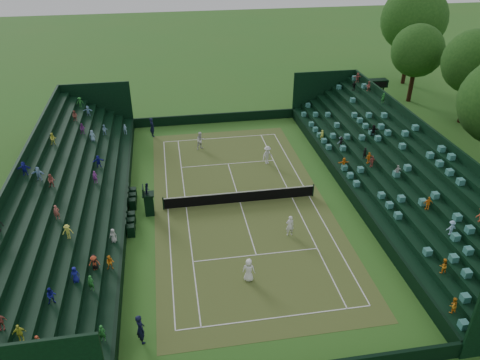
% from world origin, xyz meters
% --- Properties ---
extents(ground, '(160.00, 160.00, 0.00)m').
position_xyz_m(ground, '(0.00, 0.00, 0.00)').
color(ground, '#2D6921').
rests_on(ground, ground).
extents(court_surface, '(12.97, 26.77, 0.01)m').
position_xyz_m(court_surface, '(0.00, 0.00, 0.01)').
color(court_surface, '#386622').
rests_on(court_surface, ground).
extents(perimeter_wall_north, '(17.17, 0.20, 1.00)m').
position_xyz_m(perimeter_wall_north, '(0.00, 15.88, 0.50)').
color(perimeter_wall_north, black).
rests_on(perimeter_wall_north, ground).
extents(perimeter_wall_east, '(0.20, 31.77, 1.00)m').
position_xyz_m(perimeter_wall_east, '(8.48, 0.00, 0.50)').
color(perimeter_wall_east, black).
rests_on(perimeter_wall_east, ground).
extents(perimeter_wall_west, '(0.20, 31.77, 1.00)m').
position_xyz_m(perimeter_wall_west, '(-8.48, 0.00, 0.50)').
color(perimeter_wall_west, black).
rests_on(perimeter_wall_west, ground).
extents(north_grandstand, '(6.60, 32.00, 4.90)m').
position_xyz_m(north_grandstand, '(12.66, 0.00, 1.55)').
color(north_grandstand, black).
rests_on(north_grandstand, ground).
extents(south_grandstand, '(6.60, 32.00, 4.90)m').
position_xyz_m(south_grandstand, '(-12.66, 0.00, 1.55)').
color(south_grandstand, black).
rests_on(south_grandstand, ground).
extents(tennis_net, '(11.67, 0.10, 1.06)m').
position_xyz_m(tennis_net, '(0.00, 0.00, 0.53)').
color(tennis_net, black).
rests_on(tennis_net, ground).
extents(scoreboard_tower, '(2.00, 1.00, 3.70)m').
position_xyz_m(scoreboard_tower, '(17.75, 16.00, 3.14)').
color(scoreboard_tower, black).
rests_on(scoreboard_tower, ground).
extents(tree_row, '(12.55, 38.22, 12.03)m').
position_xyz_m(tree_row, '(24.08, 11.38, 6.94)').
color(tree_row, black).
rests_on(tree_row, ground).
extents(umpire_chair, '(0.84, 0.84, 2.63)m').
position_xyz_m(umpire_chair, '(-6.81, -0.45, 1.13)').
color(umpire_chair, black).
rests_on(umpire_chair, ground).
extents(courtside_chairs, '(0.55, 5.52, 1.20)m').
position_xyz_m(courtside_chairs, '(-8.08, -0.42, 0.45)').
color(courtside_chairs, black).
rests_on(courtside_chairs, ground).
extents(player_near_west, '(0.89, 0.72, 1.57)m').
position_xyz_m(player_near_west, '(-0.92, -8.64, 0.78)').
color(player_near_west, white).
rests_on(player_near_west, ground).
extents(player_near_east, '(0.59, 0.40, 1.57)m').
position_xyz_m(player_near_east, '(2.67, -4.63, 0.79)').
color(player_near_east, white).
rests_on(player_near_east, ground).
extents(player_far_west, '(1.01, 0.92, 1.69)m').
position_xyz_m(player_far_west, '(-2.07, 9.84, 0.85)').
color(player_far_west, silver).
rests_on(player_far_west, ground).
extents(player_far_east, '(1.25, 1.09, 1.67)m').
position_xyz_m(player_far_east, '(3.44, 5.94, 0.84)').
color(player_far_east, white).
rests_on(player_far_east, ground).
extents(line_judge_north, '(0.66, 0.81, 1.93)m').
position_xyz_m(line_judge_north, '(-6.50, 13.46, 0.96)').
color(line_judge_north, black).
rests_on(line_judge_north, ground).
extents(line_judge_south, '(0.66, 0.78, 1.82)m').
position_xyz_m(line_judge_south, '(-7.22, -12.30, 0.91)').
color(line_judge_south, black).
rests_on(line_judge_south, ground).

